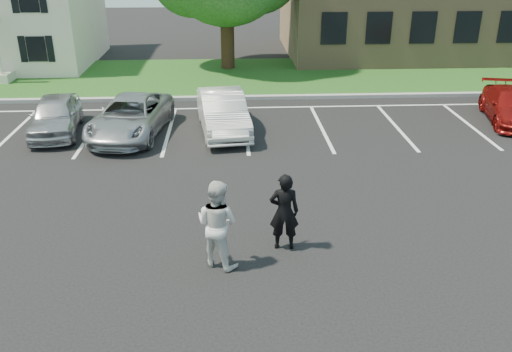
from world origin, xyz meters
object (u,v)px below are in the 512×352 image
Objects in this scene: car_silver_minivan at (131,117)px; man_black_suit at (284,212)px; car_silver_west at (55,115)px; car_white_sedan at (223,112)px; car_red_compact at (511,106)px; man_white_shirt at (217,224)px.

man_black_suit is at bearing -51.43° from car_silver_minivan.
car_white_sedan is (5.95, -0.13, 0.06)m from car_silver_west.
car_silver_minivan is 14.17m from car_red_compact.
car_silver_minivan is 3.26m from car_white_sedan.
man_black_suit is 8.18m from car_white_sedan.
car_silver_west is 16.85m from car_red_compact.
car_white_sedan is 1.05× the size of car_red_compact.
car_silver_west is at bearing -23.87° from man_white_shirt.
man_white_shirt is 8.67m from car_white_sedan.
man_white_shirt reaches higher than car_silver_west.
car_silver_minivan is (-3.17, 8.49, -0.32)m from man_white_shirt.
car_silver_minivan reaches higher than car_red_compact.
man_black_suit is at bearing -87.49° from car_white_sedan.
man_white_shirt is 0.45× the size of car_white_sedan.
man_black_suit is 0.41× the size of car_white_sedan.
car_white_sedan reaches higher than car_silver_west.
car_white_sedan is at bearing -58.13° from man_white_shirt.
man_black_suit is 0.38× the size of car_silver_minivan.
man_black_suit is 12.86m from car_red_compact.
man_black_suit is 9.16m from car_silver_minivan.
car_silver_west is 5.95m from car_white_sedan.
car_red_compact is (16.85, 0.46, -0.06)m from car_silver_west.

